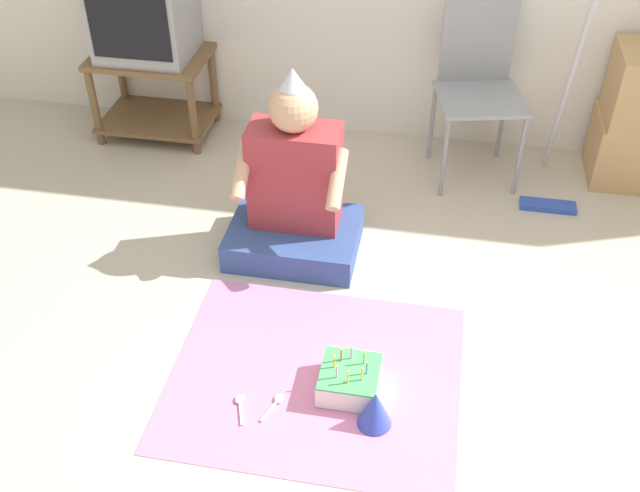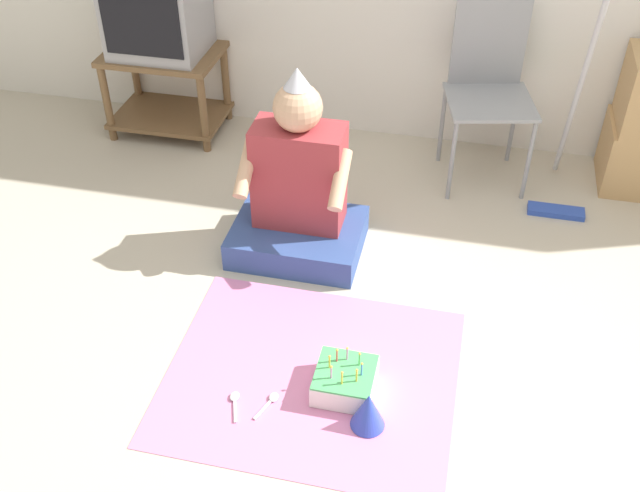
{
  "view_description": "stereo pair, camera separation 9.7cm",
  "coord_description": "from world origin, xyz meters",
  "views": [
    {
      "loc": [
        0.07,
        -1.95,
        2.23
      ],
      "look_at": [
        -0.36,
        0.38,
        0.35
      ],
      "focal_mm": 42.0,
      "sensor_mm": 36.0,
      "label": 1
    },
    {
      "loc": [
        0.17,
        -1.93,
        2.23
      ],
      "look_at": [
        -0.36,
        0.38,
        0.35
      ],
      "focal_mm": 42.0,
      "sensor_mm": 36.0,
      "label": 2
    }
  ],
  "objects": [
    {
      "name": "ground_plane",
      "position": [
        0.0,
        0.0,
        0.0
      ],
      "size": [
        16.0,
        16.0,
        0.0
      ],
      "primitive_type": "plane",
      "color": "#BCB29E"
    },
    {
      "name": "tv_stand",
      "position": [
        -1.57,
        1.72,
        0.29
      ],
      "size": [
        0.64,
        0.45,
        0.49
      ],
      "color": "brown",
      "rests_on": "ground_plane"
    },
    {
      "name": "tv",
      "position": [
        -1.57,
        1.72,
        0.72
      ],
      "size": [
        0.49,
        0.43,
        0.47
      ],
      "color": "#99999E",
      "rests_on": "tv_stand"
    },
    {
      "name": "folding_chair",
      "position": [
        0.23,
        1.66,
        0.53
      ],
      "size": [
        0.51,
        0.5,
        0.92
      ],
      "color": "gray",
      "rests_on": "ground_plane"
    },
    {
      "name": "dust_mop",
      "position": [
        0.65,
        1.44,
        0.33
      ],
      "size": [
        0.28,
        0.45,
        1.15
      ],
      "color": "#2D4CB2",
      "rests_on": "ground_plane"
    },
    {
      "name": "person_seated",
      "position": [
        -0.55,
        0.79,
        0.3
      ],
      "size": [
        0.6,
        0.46,
        0.91
      ],
      "color": "#334C8C",
      "rests_on": "ground_plane"
    },
    {
      "name": "party_cloth",
      "position": [
        -0.31,
        -0.0,
        0.0
      ],
      "size": [
        1.13,
        0.96,
        0.01
      ],
      "color": "pink",
      "rests_on": "ground_plane"
    },
    {
      "name": "birthday_cake",
      "position": [
        -0.16,
        -0.04,
        0.06
      ],
      "size": [
        0.23,
        0.23,
        0.17
      ],
      "color": "white",
      "rests_on": "party_cloth"
    },
    {
      "name": "party_hat_blue",
      "position": [
        -0.05,
        -0.19,
        0.09
      ],
      "size": [
        0.13,
        0.13,
        0.16
      ],
      "color": "blue",
      "rests_on": "party_cloth"
    },
    {
      "name": "plastic_spoon_near",
      "position": [
        -0.42,
        -0.16,
        0.01
      ],
      "size": [
        0.07,
        0.14,
        0.01
      ],
      "color": "white",
      "rests_on": "party_cloth"
    },
    {
      "name": "plastic_spoon_far",
      "position": [
        -0.56,
        -0.19,
        0.01
      ],
      "size": [
        0.06,
        0.14,
        0.01
      ],
      "color": "white",
      "rests_on": "party_cloth"
    }
  ]
}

